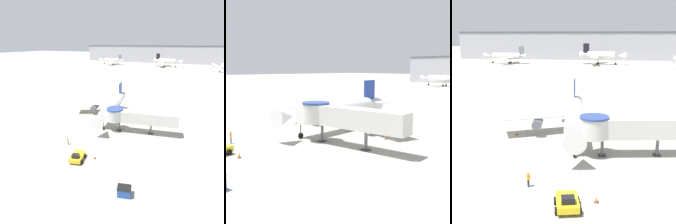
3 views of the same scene
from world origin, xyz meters
The scene contains 11 objects.
ground_plane centered at (0.00, 0.00, 0.00)m, with size 800.00×800.00×0.00m, color #9E9B8E.
main_airplane centered at (2.73, 1.77, 3.61)m, with size 25.93×25.25×8.45m.
jet_bridge centered at (11.53, -5.47, 4.12)m, with size 17.05×5.67×5.79m.
pushback_tug_yellow centered at (4.61, -20.63, 0.77)m, with size 3.05×3.80×1.73m.
traffic_cone_apron_front centered at (7.39, -18.93, 0.35)m, with size 0.44×0.44×0.73m.
traffic_cone_starboard_wing centered at (12.94, 2.02, 0.32)m, with size 0.40×0.40×0.67m.
traffic_cone_port_wing centered at (-7.19, 1.41, 0.36)m, with size 0.46×0.46×0.76m.
ground_crew_marshaller centered at (-0.35, -16.67, 1.04)m, with size 0.40×0.37×1.80m.
background_jet_gray_tail centered at (-52.31, 131.95, 4.43)m, with size 26.39×25.57×10.05m.
background_jet_black_tail centered at (2.61, 134.73, 5.15)m, with size 27.14×28.98×11.80m.
terminal_building centered at (-18.48, 175.00, 9.40)m, with size 157.90×22.53×18.78m.
Camera 3 is at (8.30, -47.78, 16.65)m, focal length 50.00 mm.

